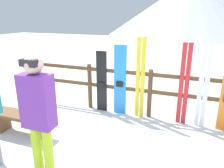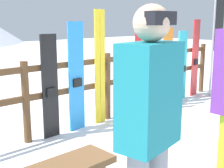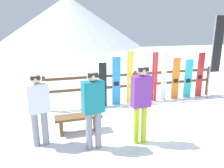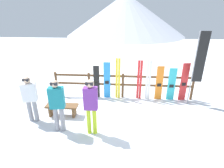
# 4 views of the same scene
# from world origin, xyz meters

# --- Properties ---
(ground_plane) EXTENTS (40.00, 40.00, 0.00)m
(ground_plane) POSITION_xyz_m (0.00, 0.00, 0.00)
(ground_plane) COLOR white
(fence) EXTENTS (5.85, 0.10, 1.08)m
(fence) POSITION_xyz_m (-0.00, 1.94, 0.65)
(fence) COLOR brown
(fence) RESTS_ON ground
(person_teal) EXTENTS (0.46, 0.30, 1.68)m
(person_teal) POSITION_xyz_m (-1.89, -0.48, 0.98)
(person_teal) COLOR gray
(person_teal) RESTS_ON ground
(snowboard_black_stripe) EXTENTS (0.25, 0.06, 1.41)m
(snowboard_black_stripe) POSITION_xyz_m (-1.10, 1.88, 0.70)
(snowboard_black_stripe) COLOR black
(snowboard_black_stripe) RESTS_ON ground
(snowboard_blue) EXTENTS (0.28, 0.07, 1.57)m
(snowboard_blue) POSITION_xyz_m (-0.66, 1.89, 0.78)
(snowboard_blue) COLOR #288CE0
(snowboard_blue) RESTS_ON ground
(ski_pair_yellow) EXTENTS (0.19, 0.02, 1.74)m
(ski_pair_yellow) POSITION_xyz_m (-0.21, 1.89, 0.87)
(ski_pair_yellow) COLOR yellow
(ski_pair_yellow) RESTS_ON ground
(ski_pair_red) EXTENTS (0.20, 0.02, 1.67)m
(ski_pair_red) POSITION_xyz_m (0.68, 1.89, 0.84)
(ski_pair_red) COLOR red
(ski_pair_red) RESTS_ON ground
(ski_pair_white) EXTENTS (0.19, 0.02, 1.70)m
(ski_pair_white) POSITION_xyz_m (1.04, 1.89, 0.85)
(ski_pair_white) COLOR white
(ski_pair_white) RESTS_ON ground
(snowboard_orange) EXTENTS (0.29, 0.06, 1.45)m
(snowboard_orange) POSITION_xyz_m (1.49, 1.88, 0.72)
(snowboard_orange) COLOR orange
(snowboard_orange) RESTS_ON ground
(snowboard_cyan) EXTENTS (0.31, 0.06, 1.38)m
(snowboard_cyan) POSITION_xyz_m (2.00, 1.88, 0.69)
(snowboard_cyan) COLOR #2DBFCC
(snowboard_cyan) RESTS_ON ground
(snowboard_red) EXTENTS (0.30, 0.09, 1.60)m
(snowboard_red) POSITION_xyz_m (2.48, 1.89, 0.79)
(snowboard_red) COLOR red
(snowboard_red) RESTS_ON ground
(rental_flag) EXTENTS (0.40, 0.04, 2.83)m
(rental_flag) POSITION_xyz_m (2.75, 1.59, 1.72)
(rental_flag) COLOR #99999E
(rental_flag) RESTS_ON ground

